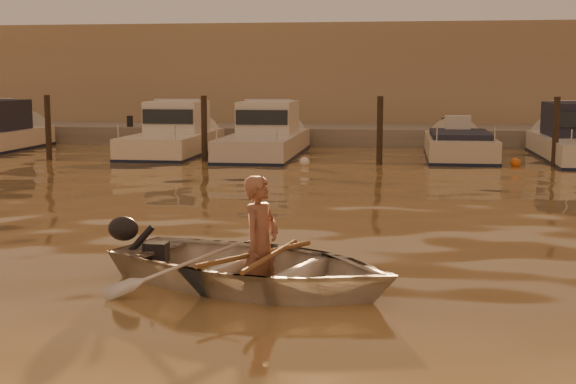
# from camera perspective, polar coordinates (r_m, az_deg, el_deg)

# --- Properties ---
(ground_plane) EXTENTS (160.00, 160.00, 0.00)m
(ground_plane) POSITION_cam_1_polar(r_m,az_deg,el_deg) (10.26, 5.45, -6.23)
(ground_plane) COLOR olive
(ground_plane) RESTS_ON ground
(dinghy) EXTENTS (4.41, 3.78, 0.77)m
(dinghy) POSITION_cam_1_polar(r_m,az_deg,el_deg) (9.81, -2.46, -5.26)
(dinghy) COLOR silver
(dinghy) RESTS_ON ground_plane
(person) EXTENTS (0.59, 0.71, 1.68)m
(person) POSITION_cam_1_polar(r_m,az_deg,el_deg) (9.70, -1.97, -3.77)
(person) COLOR #8F5B47
(person) RESTS_ON dinghy
(outboard_motor) EXTENTS (0.98, 0.69, 0.70)m
(outboard_motor) POSITION_cam_1_polar(r_m,az_deg,el_deg) (10.64, -9.45, -4.24)
(outboard_motor) COLOR black
(outboard_motor) RESTS_ON dinghy
(oar_port) EXTENTS (0.36, 2.09, 0.13)m
(oar_port) POSITION_cam_1_polar(r_m,az_deg,el_deg) (9.66, -1.19, -4.54)
(oar_port) COLOR brown
(oar_port) RESTS_ON dinghy
(oar_starboard) EXTENTS (1.11, 1.85, 0.13)m
(oar_starboard) POSITION_cam_1_polar(r_m,az_deg,el_deg) (9.75, -2.22, -4.42)
(oar_starboard) COLOR brown
(oar_starboard) RESTS_ON dinghy
(moored_boat_1) EXTENTS (2.21, 6.60, 1.75)m
(moored_boat_1) POSITION_cam_1_polar(r_m,az_deg,el_deg) (27.08, -8.19, 4.01)
(moored_boat_1) COLOR #EEE0C7
(moored_boat_1) RESTS_ON ground_plane
(moored_boat_2) EXTENTS (2.21, 7.42, 1.75)m
(moored_boat_2) POSITION_cam_1_polar(r_m,az_deg,el_deg) (26.38, -1.65, 3.98)
(moored_boat_2) COLOR beige
(moored_boat_2) RESTS_ON ground_plane
(moored_boat_3) EXTENTS (2.04, 5.89, 0.95)m
(moored_boat_3) POSITION_cam_1_polar(r_m,az_deg,el_deg) (26.10, 12.07, 2.88)
(moored_boat_3) COLOR beige
(moored_boat_3) RESTS_ON ground_plane
(piling_0) EXTENTS (0.18, 0.18, 2.20)m
(piling_0) POSITION_cam_1_polar(r_m,az_deg,el_deg) (26.18, -16.69, 4.21)
(piling_0) COLOR #2D2319
(piling_0) RESTS_ON ground_plane
(piling_1) EXTENTS (0.18, 0.18, 2.20)m
(piling_1) POSITION_cam_1_polar(r_m,az_deg,el_deg) (24.51, -5.98, 4.26)
(piling_1) COLOR #2D2319
(piling_1) RESTS_ON ground_plane
(piling_2) EXTENTS (0.18, 0.18, 2.20)m
(piling_2) POSITION_cam_1_polar(r_m,az_deg,el_deg) (23.79, 6.54, 4.14)
(piling_2) COLOR #2D2319
(piling_2) RESTS_ON ground_plane
(piling_3) EXTENTS (0.18, 0.18, 2.20)m
(piling_3) POSITION_cam_1_polar(r_m,az_deg,el_deg) (24.18, 18.49, 3.84)
(piling_3) COLOR #2D2319
(piling_3) RESTS_ON ground_plane
(fender_b) EXTENTS (0.30, 0.30, 0.30)m
(fender_b) POSITION_cam_1_polar(r_m,az_deg,el_deg) (24.81, -10.90, 2.35)
(fender_b) COLOR #CC5C18
(fender_b) RESTS_ON ground_plane
(fender_c) EXTENTS (0.30, 0.30, 0.30)m
(fender_c) POSITION_cam_1_polar(r_m,az_deg,el_deg) (23.32, 1.18, 2.14)
(fender_c) COLOR white
(fender_c) RESTS_ON ground_plane
(fender_d) EXTENTS (0.30, 0.30, 0.30)m
(fender_d) POSITION_cam_1_polar(r_m,az_deg,el_deg) (24.04, 15.88, 2.01)
(fender_d) COLOR orange
(fender_d) RESTS_ON ground_plane
(quay) EXTENTS (52.00, 4.00, 1.00)m
(quay) POSITION_cam_1_polar(r_m,az_deg,el_deg) (31.52, 7.27, 3.73)
(quay) COLOR gray
(quay) RESTS_ON ground_plane
(waterfront_building) EXTENTS (46.00, 7.00, 4.80)m
(waterfront_building) POSITION_cam_1_polar(r_m,az_deg,el_deg) (36.93, 7.46, 7.86)
(waterfront_building) COLOR #9E8466
(waterfront_building) RESTS_ON quay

